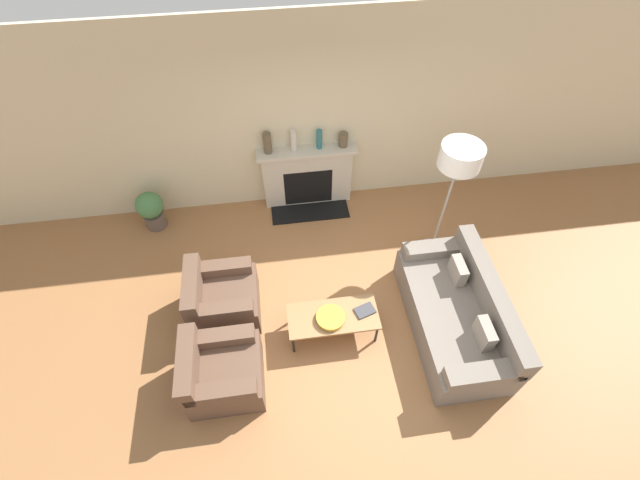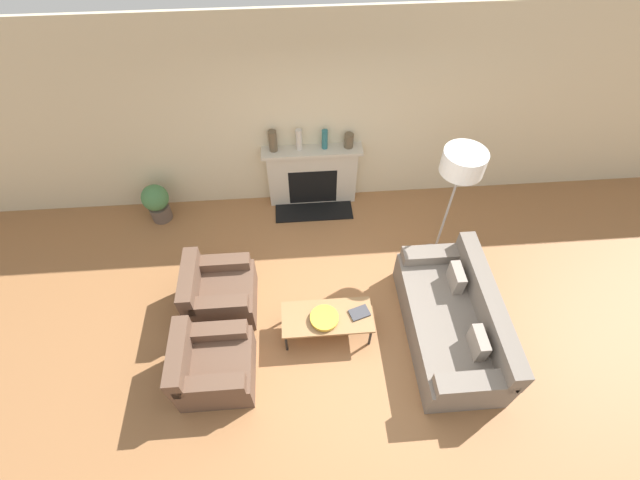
# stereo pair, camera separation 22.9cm
# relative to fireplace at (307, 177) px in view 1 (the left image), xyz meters

# --- Properties ---
(ground_plane) EXTENTS (18.00, 18.00, 0.00)m
(ground_plane) POSITION_rel_fireplace_xyz_m (0.14, -2.45, -0.50)
(ground_plane) COLOR #99663D
(wall_back) EXTENTS (18.00, 0.06, 2.90)m
(wall_back) POSITION_rel_fireplace_xyz_m (0.14, 0.15, 0.95)
(wall_back) COLOR beige
(wall_back) RESTS_ON ground_plane
(fireplace) EXTENTS (1.46, 0.59, 1.03)m
(fireplace) POSITION_rel_fireplace_xyz_m (0.00, 0.00, 0.00)
(fireplace) COLOR beige
(fireplace) RESTS_ON ground_plane
(couch) EXTENTS (0.94, 1.92, 0.82)m
(couch) POSITION_rel_fireplace_xyz_m (1.54, -2.49, -0.19)
(couch) COLOR slate
(couch) RESTS_ON ground_plane
(armchair_near) EXTENTS (0.84, 0.80, 0.76)m
(armchair_near) POSITION_rel_fireplace_xyz_m (-1.32, -2.83, -0.20)
(armchair_near) COLOR brown
(armchair_near) RESTS_ON ground_plane
(armchair_far) EXTENTS (0.84, 0.80, 0.76)m
(armchair_far) POSITION_rel_fireplace_xyz_m (-1.32, -1.86, -0.20)
(armchair_far) COLOR brown
(armchair_far) RESTS_ON ground_plane
(coffee_table) EXTENTS (1.09, 0.49, 0.38)m
(coffee_table) POSITION_rel_fireplace_xyz_m (0.02, -2.35, -0.15)
(coffee_table) COLOR olive
(coffee_table) RESTS_ON ground_plane
(bowl) EXTENTS (0.34, 0.34, 0.06)m
(bowl) POSITION_rel_fireplace_xyz_m (-0.01, -2.39, -0.08)
(bowl) COLOR gold
(bowl) RESTS_ON coffee_table
(book) EXTENTS (0.27, 0.22, 0.02)m
(book) POSITION_rel_fireplace_xyz_m (0.41, -2.34, -0.11)
(book) COLOR #38383D
(book) RESTS_ON coffee_table
(floor_lamp) EXTENTS (0.50, 0.50, 1.88)m
(floor_lamp) POSITION_rel_fireplace_xyz_m (1.65, -1.26, 1.12)
(floor_lamp) COLOR gray
(floor_lamp) RESTS_ON ground_plane
(mantel_vase_left) EXTENTS (0.12, 0.12, 0.32)m
(mantel_vase_left) POSITION_rel_fireplace_xyz_m (-0.54, 0.02, 0.69)
(mantel_vase_left) COLOR brown
(mantel_vase_left) RESTS_ON fireplace
(mantel_vase_center_left) EXTENTS (0.09, 0.09, 0.32)m
(mantel_vase_center_left) POSITION_rel_fireplace_xyz_m (-0.18, 0.02, 0.69)
(mantel_vase_center_left) COLOR beige
(mantel_vase_center_left) RESTS_ON fireplace
(mantel_vase_center_right) EXTENTS (0.09, 0.09, 0.29)m
(mantel_vase_center_right) POSITION_rel_fireplace_xyz_m (0.18, 0.02, 0.67)
(mantel_vase_center_right) COLOR #28666B
(mantel_vase_center_right) RESTS_ON fireplace
(mantel_vase_right) EXTENTS (0.13, 0.13, 0.21)m
(mantel_vase_right) POSITION_rel_fireplace_xyz_m (0.53, 0.02, 0.63)
(mantel_vase_right) COLOR brown
(mantel_vase_right) RESTS_ON fireplace
(potted_plant) EXTENTS (0.39, 0.39, 0.63)m
(potted_plant) POSITION_rel_fireplace_xyz_m (-2.35, -0.21, -0.15)
(potted_plant) COLOR brown
(potted_plant) RESTS_ON ground_plane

